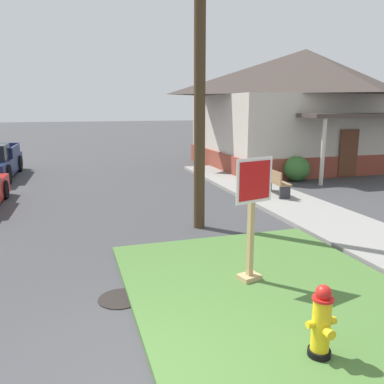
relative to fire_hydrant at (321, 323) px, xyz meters
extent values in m
cube|color=#477033|center=(0.27, 1.94, -0.47)|extent=(4.47, 5.16, 0.08)
cube|color=gray|center=(3.70, 6.25, -0.45)|extent=(2.20, 17.24, 0.12)
cylinder|color=black|center=(0.00, 0.00, -0.39)|extent=(0.28, 0.28, 0.08)
cylinder|color=yellow|center=(0.00, 0.00, -0.03)|extent=(0.22, 0.22, 0.65)
cylinder|color=red|center=(0.00, 0.00, 0.31)|extent=(0.25, 0.25, 0.03)
sphere|color=red|center=(0.00, 0.00, 0.39)|extent=(0.19, 0.19, 0.19)
cube|color=red|center=(0.00, 0.00, 0.46)|extent=(0.04, 0.04, 0.04)
cylinder|color=yellow|center=(-0.15, 0.00, 0.00)|extent=(0.08, 0.09, 0.09)
cylinder|color=yellow|center=(0.15, 0.00, 0.00)|extent=(0.08, 0.09, 0.09)
cylinder|color=yellow|center=(0.00, -0.16, -0.05)|extent=(0.12, 0.09, 0.12)
cube|color=tan|center=(0.12, 2.22, 0.60)|extent=(0.11, 0.11, 2.06)
cube|color=tan|center=(0.12, 2.22, -0.39)|extent=(0.42, 0.36, 0.08)
cube|color=white|center=(0.14, 2.17, 1.32)|extent=(0.72, 0.20, 0.75)
cube|color=red|center=(0.14, 2.15, 1.32)|extent=(0.62, 0.18, 0.64)
cylinder|color=black|center=(-2.09, 2.30, -0.50)|extent=(0.70, 0.70, 0.02)
cylinder|color=black|center=(-4.88, 10.47, -0.20)|extent=(0.25, 0.63, 0.62)
cube|color=#19234C|center=(-5.07, 15.76, 0.55)|extent=(0.17, 2.15, 0.44)
cube|color=#19234C|center=(-5.89, 17.40, 0.55)|extent=(1.67, 0.15, 0.44)
cylinder|color=black|center=(-5.16, 13.34, -0.13)|extent=(0.28, 0.77, 0.76)
cylinder|color=black|center=(-5.06, 16.40, -0.13)|extent=(0.28, 0.77, 0.76)
cube|color=#93704C|center=(3.80, 7.97, 0.05)|extent=(0.50, 1.57, 0.06)
cube|color=#93704C|center=(3.62, 7.99, 0.27)|extent=(0.15, 1.55, 0.38)
cube|color=#2D2D33|center=(3.75, 7.28, -0.19)|extent=(0.36, 0.08, 0.41)
cube|color=#2D2D33|center=(3.85, 8.67, -0.19)|extent=(0.36, 0.08, 0.41)
cylinder|color=#42301E|center=(0.31, 5.57, 4.59)|extent=(0.28, 0.28, 10.20)
cube|color=brown|center=(8.75, 14.34, -0.06)|extent=(9.63, 7.39, 0.90)
cube|color=beige|center=(8.75, 14.34, 1.71)|extent=(9.44, 7.24, 2.64)
pyramid|color=#423833|center=(8.75, 14.34, 4.15)|extent=(10.12, 7.76, 2.23)
cube|color=#423833|center=(8.75, 9.94, 2.15)|extent=(5.30, 1.40, 0.16)
cylinder|color=beige|center=(6.58, 9.39, 0.82)|extent=(0.16, 0.16, 2.66)
cube|color=brown|center=(8.75, 10.62, 0.54)|extent=(0.90, 0.06, 2.00)
ellipsoid|color=#397031|center=(6.12, 10.42, 0.00)|extent=(1.06, 1.06, 1.02)
camera|label=1|loc=(-2.71, -3.58, 2.50)|focal=36.96mm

